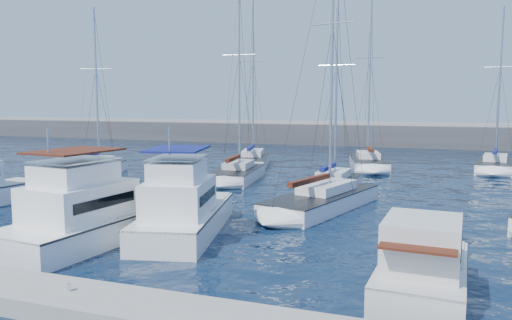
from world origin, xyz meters
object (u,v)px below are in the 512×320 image
(motor_yacht_stbd_inner, at_px, (183,212))
(sailboat_mid_b, at_px, (237,174))
(sailboat_back_a, at_px, (252,160))
(sailboat_back_c, at_px, (495,166))
(sailboat_mid_a, at_px, (96,170))
(sailboat_back_b, at_px, (368,162))
(motor_yacht_port_inner, at_px, (93,216))
(sailboat_mid_c, at_px, (332,185))
(motor_yacht_stbd_outer, at_px, (422,272))
(sailboat_mid_d, at_px, (323,200))

(motor_yacht_stbd_inner, relative_size, sailboat_mid_b, 0.57)
(motor_yacht_stbd_inner, xyz_separation_m, sailboat_back_a, (-6.00, 25.90, -0.60))
(motor_yacht_stbd_inner, bearing_deg, sailboat_back_c, 47.47)
(sailboat_mid_a, distance_m, sailboat_back_a, 15.20)
(sailboat_back_a, bearing_deg, sailboat_back_b, -4.59)
(sailboat_mid_b, distance_m, sailboat_back_b, 14.61)
(motor_yacht_stbd_inner, relative_size, sailboat_back_b, 0.55)
(motor_yacht_port_inner, bearing_deg, sailboat_mid_c, 70.16)
(sailboat_back_c, bearing_deg, sailboat_mid_b, -139.75)
(motor_yacht_stbd_outer, relative_size, sailboat_mid_b, 0.37)
(sailboat_mid_c, height_order, sailboat_back_b, sailboat_back_b)
(motor_yacht_stbd_inner, distance_m, sailboat_back_c, 33.81)
(sailboat_back_c, bearing_deg, motor_yacht_stbd_inner, -111.57)
(sailboat_back_a, bearing_deg, sailboat_mid_d, -72.95)
(motor_yacht_stbd_inner, bearing_deg, sailboat_mid_c, 58.73)
(sailboat_mid_c, bearing_deg, sailboat_back_a, 133.49)
(motor_yacht_stbd_inner, height_order, sailboat_back_c, sailboat_back_c)
(sailboat_mid_c, xyz_separation_m, sailboat_mid_d, (0.55, -5.74, 0.01))
(sailboat_mid_c, height_order, sailboat_back_a, sailboat_back_a)
(sailboat_back_b, bearing_deg, motor_yacht_stbd_outer, -92.69)
(sailboat_mid_c, bearing_deg, sailboat_back_c, 54.98)
(motor_yacht_stbd_outer, relative_size, sailboat_back_b, 0.36)
(sailboat_back_c, bearing_deg, sailboat_back_a, -163.25)
(sailboat_mid_a, bearing_deg, sailboat_mid_b, -9.94)
(motor_yacht_stbd_inner, relative_size, motor_yacht_stbd_outer, 1.54)
(motor_yacht_stbd_outer, bearing_deg, motor_yacht_port_inner, 174.67)
(motor_yacht_port_inner, distance_m, sailboat_mid_d, 13.43)
(sailboat_back_b, bearing_deg, motor_yacht_stbd_inner, -113.44)
(motor_yacht_stbd_inner, height_order, motor_yacht_stbd_outer, motor_yacht_stbd_inner)
(sailboat_back_c, bearing_deg, sailboat_mid_d, -110.49)
(motor_yacht_stbd_outer, bearing_deg, sailboat_back_c, 84.11)
(sailboat_mid_a, relative_size, sailboat_mid_c, 1.03)
(motor_yacht_stbd_inner, height_order, sailboat_mid_b, sailboat_mid_b)
(sailboat_mid_d, bearing_deg, motor_yacht_stbd_inner, -106.54)
(sailboat_back_b, xyz_separation_m, sailboat_back_c, (11.30, 1.56, -0.00))
(motor_yacht_stbd_outer, distance_m, sailboat_mid_a, 33.49)
(motor_yacht_stbd_inner, distance_m, motor_yacht_stbd_outer, 11.91)
(motor_yacht_port_inner, bearing_deg, sailboat_back_a, 101.64)
(sailboat_mid_c, distance_m, sailboat_back_b, 14.14)
(motor_yacht_port_inner, xyz_separation_m, sailboat_mid_c, (7.97, 16.09, -0.61))
(sailboat_back_a, bearing_deg, motor_yacht_stbd_outer, -75.49)
(motor_yacht_port_inner, xyz_separation_m, motor_yacht_stbd_outer, (14.49, -2.22, -0.19))
(motor_yacht_stbd_inner, height_order, sailboat_mid_a, sailboat_mid_a)
(sailboat_mid_a, distance_m, sailboat_mid_d, 22.44)
(sailboat_mid_a, xyz_separation_m, sailboat_mid_d, (21.41, -6.71, 0.02))
(sailboat_mid_b, relative_size, sailboat_back_a, 0.97)
(sailboat_mid_d, xyz_separation_m, sailboat_back_a, (-11.05, 17.84, -0.00))
(sailboat_mid_c, xyz_separation_m, sailboat_back_c, (12.06, 15.67, 0.01))
(sailboat_back_b, distance_m, sailboat_back_c, 11.40)
(motor_yacht_stbd_outer, distance_m, sailboat_mid_b, 25.72)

